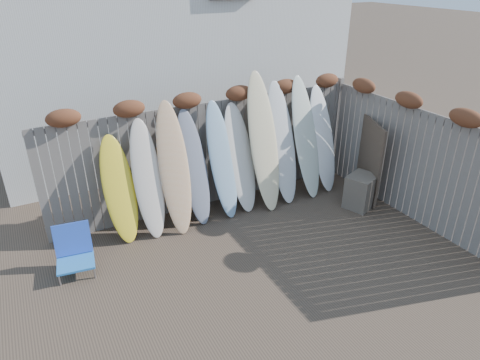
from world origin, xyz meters
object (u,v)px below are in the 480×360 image
lattice_panel (369,161)px  surfboard_0 (119,190)px  wooden_crate (361,191)px  beach_chair (74,251)px

lattice_panel → surfboard_0: size_ratio=0.86×
wooden_crate → surfboard_0: (-4.24, 1.14, 0.56)m
wooden_crate → surfboard_0: surfboard_0 is taller
wooden_crate → surfboard_0: 4.42m
beach_chair → surfboard_0: size_ratio=0.39×
wooden_crate → lattice_panel: bearing=33.9°
beach_chair → wooden_crate: 5.16m
wooden_crate → beach_chair: bearing=173.4°
lattice_panel → beach_chair: bearing=-160.9°
lattice_panel → surfboard_0: (-4.59, 0.91, 0.10)m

